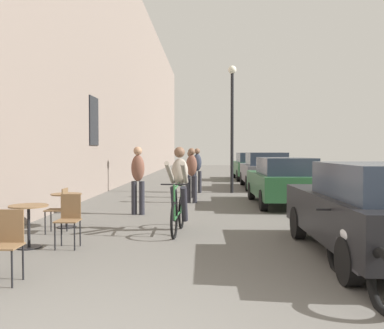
# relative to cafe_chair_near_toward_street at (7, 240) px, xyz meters

# --- Properties ---
(building_facade_left) EXTENTS (0.54, 68.00, 10.88)m
(building_facade_left) POSITION_rel_cafe_chair_near_toward_street_xyz_m (-1.76, 12.19, 4.92)
(building_facade_left) COLOR gray
(building_facade_left) RESTS_ON ground_plane
(cafe_chair_near_toward_street) EXTENTS (0.39, 0.39, 0.89)m
(cafe_chair_near_toward_street) POSITION_rel_cafe_chair_near_toward_street_xyz_m (0.00, 0.00, 0.00)
(cafe_chair_near_toward_street) COLOR black
(cafe_chair_near_toward_street) RESTS_ON ground_plane
(cafe_table_mid) EXTENTS (0.64, 0.64, 0.72)m
(cafe_table_mid) POSITION_rel_cafe_chair_near_toward_street_xyz_m (-0.51, 1.80, 0.00)
(cafe_table_mid) COLOR black
(cafe_table_mid) RESTS_ON ground_plane
(cafe_chair_mid_toward_street) EXTENTS (0.39, 0.39, 0.89)m
(cafe_chair_mid_toward_street) POSITION_rel_cafe_chair_near_toward_street_xyz_m (0.15, 1.88, 0.00)
(cafe_chair_mid_toward_street) COLOR black
(cafe_chair_mid_toward_street) RESTS_ON ground_plane
(cafe_table_far) EXTENTS (0.64, 0.64, 0.72)m
(cafe_table_far) POSITION_rel_cafe_chair_near_toward_street_xyz_m (-0.50, 3.68, 0.00)
(cafe_table_far) COLOR black
(cafe_table_far) RESTS_ON ground_plane
(cafe_chair_far_toward_street) EXTENTS (0.39, 0.39, 0.89)m
(cafe_chair_far_toward_street) POSITION_rel_cafe_chair_near_toward_street_xyz_m (-0.43, 3.07, 0.00)
(cafe_chair_far_toward_street) COLOR black
(cafe_chair_far_toward_street) RESTS_ON ground_plane
(cyclist_on_bicycle) EXTENTS (0.52, 1.76, 1.74)m
(cyclist_on_bicycle) POSITION_rel_cafe_chair_near_toward_street_xyz_m (1.91, 3.31, 0.29)
(cyclist_on_bicycle) COLOR black
(cyclist_on_bicycle) RESTS_ON ground_plane
(pedestrian_near) EXTENTS (0.35, 0.26, 1.74)m
(pedestrian_near) POSITION_rel_cafe_chair_near_toward_street_xyz_m (0.72, 5.51, 0.46)
(pedestrian_near) COLOR #26262D
(pedestrian_near) RESTS_ON ground_plane
(pedestrian_mid) EXTENTS (0.37, 0.28, 1.72)m
(pedestrian_mid) POSITION_rel_cafe_chair_near_toward_street_xyz_m (2.00, 7.95, 0.45)
(pedestrian_mid) COLOR #26262D
(pedestrian_mid) RESTS_ON ground_plane
(pedestrian_far) EXTENTS (0.36, 0.27, 1.64)m
(pedestrian_far) POSITION_rel_cafe_chair_near_toward_street_xyz_m (1.91, 9.41, 0.40)
(pedestrian_far) COLOR #26262D
(pedestrian_far) RESTS_ON ground_plane
(pedestrian_furthest) EXTENTS (0.35, 0.25, 1.72)m
(pedestrian_furthest) POSITION_rel_cafe_chair_near_toward_street_xyz_m (2.10, 11.11, 0.45)
(pedestrian_furthest) COLOR #26262D
(pedestrian_furthest) RESTS_ON ground_plane
(street_lamp) EXTENTS (0.32, 0.32, 4.90)m
(street_lamp) POSITION_rel_cafe_chair_near_toward_street_xyz_m (3.45, 11.15, 2.59)
(street_lamp) COLOR black
(street_lamp) RESTS_ON ground_plane
(parked_car_nearest) EXTENTS (1.77, 4.10, 1.45)m
(parked_car_nearest) POSITION_rel_cafe_chair_near_toward_street_xyz_m (4.96, 1.25, 0.24)
(parked_car_nearest) COLOR black
(parked_car_nearest) RESTS_ON ground_plane
(parked_car_second) EXTENTS (1.76, 4.05, 1.43)m
(parked_car_second) POSITION_rel_cafe_chair_near_toward_street_xyz_m (4.75, 7.50, 0.22)
(parked_car_second) COLOR #23512D
(parked_car_second) RESTS_ON ground_plane
(parked_car_third) EXTENTS (1.88, 4.39, 1.56)m
(parked_car_third) POSITION_rel_cafe_chair_near_toward_street_xyz_m (4.98, 13.14, 0.29)
(parked_car_third) COLOR #595960
(parked_car_third) RESTS_ON ground_plane
(parked_car_fourth) EXTENTS (1.89, 4.32, 1.52)m
(parked_car_fourth) POSITION_rel_cafe_chair_near_toward_street_xyz_m (4.93, 18.48, 0.27)
(parked_car_fourth) COLOR #23512D
(parked_car_fourth) RESTS_ON ground_plane
(parked_motorcycle) EXTENTS (0.62, 2.15, 0.92)m
(parked_motorcycle) POSITION_rel_cafe_chair_near_toward_street_xyz_m (4.25, -0.12, -0.11)
(parked_motorcycle) COLOR black
(parked_motorcycle) RESTS_ON ground_plane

